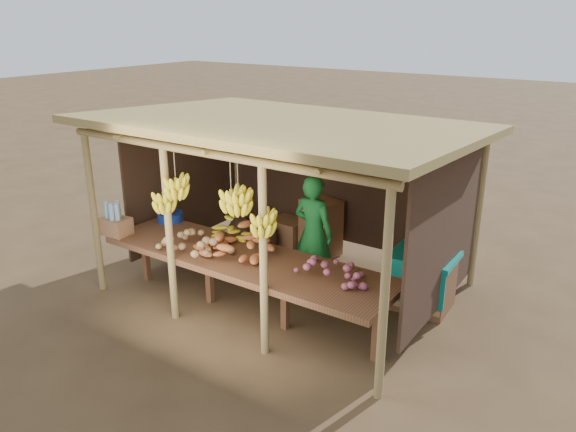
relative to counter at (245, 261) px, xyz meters
The scene contains 13 objects.
ground 1.20m from the counter, 90.00° to the left, with size 60.00×60.00×0.00m, color brown.
stall_structure 1.48m from the counter, 90.54° to the left, with size 4.70×3.50×2.43m.
counter is the anchor object (origin of this frame).
potato_heap 0.68m from the counter, 155.61° to the right, with size 0.96×0.57×0.36m, color #A37F54, non-canonical shape.
sweet_potato_heap 0.27m from the counter, behind, with size 0.96×0.58×0.36m, color #C66633, non-canonical shape.
onion_heap 1.21m from the counter, ahead, with size 0.86×0.52×0.36m, color #AC5366, non-canonical shape.
banana_pile 0.72m from the counter, 138.81° to the left, with size 0.52×0.31×0.34m, color yellow, non-canonical shape.
tomato_basin 1.74m from the counter, 166.27° to the left, with size 0.37×0.37×0.19m.
bottle_box 1.95m from the counter, 168.98° to the right, with size 0.38×0.31×0.46m.
vendor 1.17m from the counter, 75.59° to the left, with size 0.59×0.39×1.62m, color #1C7E34.
tarp_crate 2.29m from the counter, 39.47° to the left, with size 0.84×0.74×0.97m.
carton_stack 2.21m from the counter, 100.47° to the left, with size 1.23×0.52×0.89m.
burlap_sacks 2.11m from the counter, 125.11° to the left, with size 0.92×0.48×0.65m.
Camera 1 is at (3.97, -5.87, 3.59)m, focal length 35.00 mm.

